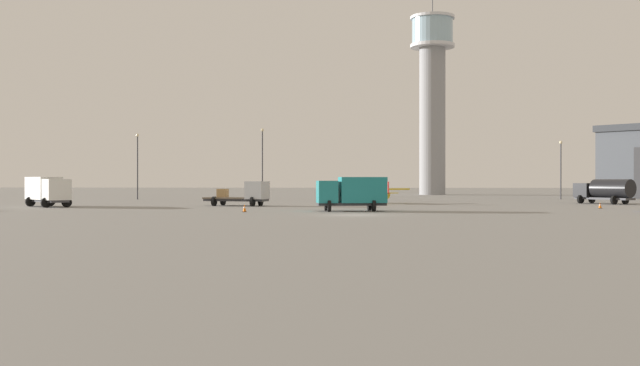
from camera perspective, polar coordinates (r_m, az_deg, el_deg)
ground_plane at (r=56.72m, az=2.70°, el=-2.53°), size 400.00×400.00×0.00m
control_tower at (r=137.69m, az=8.83°, el=7.23°), size 8.22×8.22×37.26m
airplane_yellow at (r=84.43m, az=4.42°, el=-0.81°), size 8.31×6.63×2.55m
truck_box_teal at (r=63.67m, az=2.59°, el=-0.71°), size 6.33×3.97×2.99m
truck_box_white at (r=79.09m, az=-20.67°, el=-0.51°), size 6.47×6.47×3.05m
truck_fuel_tanker_black at (r=88.95m, az=21.52°, el=-0.52°), size 5.76×6.88×2.83m
truck_flatbed_silver at (r=76.69m, az=-5.83°, el=-0.87°), size 7.11×4.20×2.60m
light_post_west at (r=108.33m, az=18.42°, el=1.41°), size 0.44×0.44×8.31m
light_post_east at (r=100.81m, az=-4.56°, el=1.98°), size 0.44×0.44×9.91m
light_post_north at (r=105.40m, az=-14.17°, el=1.73°), size 0.44×0.44×9.30m
traffic_cone_near_left at (r=74.77m, az=21.18°, el=-1.66°), size 0.36×0.36×0.57m
traffic_cone_near_right at (r=62.26m, az=-5.96°, el=-1.97°), size 0.36×0.36×0.68m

